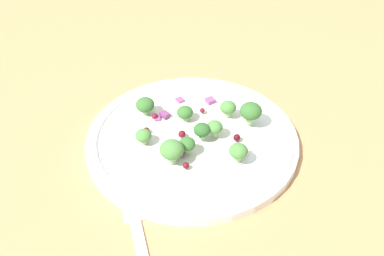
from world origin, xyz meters
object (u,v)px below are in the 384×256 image
broccoli_floret_1 (199,131)px  fork (142,254)px  broccoli_floret_2 (143,136)px  plate (192,139)px  broccoli_floret_0 (251,112)px

broccoli_floret_1 → fork: (-13.55, 10.97, -2.92)cm
broccoli_floret_2 → fork: (-15.43, 4.25, -2.45)cm
plate → broccoli_floret_1: size_ratio=12.63×
plate → broccoli_floret_0: size_ratio=9.39×
broccoli_floret_1 → fork: broccoli_floret_1 is taller
fork → plate: bearing=-35.3°
broccoli_floret_1 → broccoli_floret_2: 6.99cm
plate → broccoli_floret_2: (0.53, 6.30, 1.84)cm
broccoli_floret_1 → fork: size_ratio=0.12×
broccoli_floret_2 → fork: 16.19cm
plate → broccoli_floret_1: broccoli_floret_1 is taller
broccoli_floret_0 → plate: bearing=87.4°
broccoli_floret_0 → broccoli_floret_2: broccoli_floret_0 is taller
plate → fork: size_ratio=1.48×
broccoli_floret_0 → broccoli_floret_1: size_ratio=1.34×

